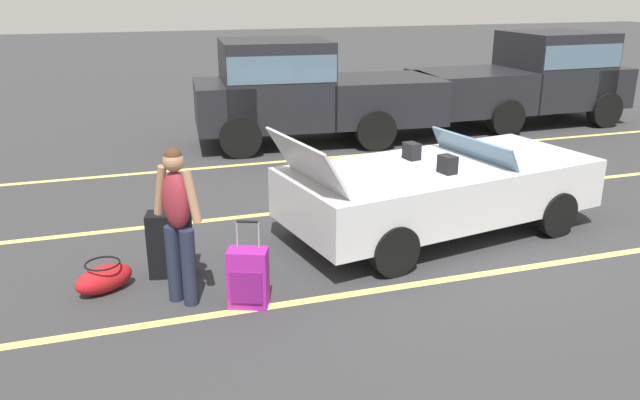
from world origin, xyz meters
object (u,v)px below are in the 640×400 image
(suitcase_large_black, at_px, (170,244))
(duffel_bag, at_px, (104,278))
(traveler_person, at_px, (178,218))
(parked_pickup_truck_far, at_px, (535,76))
(parked_pickup_truck_near, at_px, (299,90))
(convertible_car, at_px, (452,187))
(suitcase_medium_bright, at_px, (248,278))

(suitcase_large_black, bearing_deg, duffel_bag, 119.44)
(traveler_person, xyz_separation_m, parked_pickup_truck_far, (8.86, 6.53, 0.18))
(suitcase_large_black, bearing_deg, parked_pickup_truck_near, -16.67)
(suitcase_large_black, xyz_separation_m, parked_pickup_truck_far, (8.91, 5.82, 0.74))
(convertible_car, bearing_deg, duffel_bag, 176.44)
(parked_pickup_truck_near, bearing_deg, parked_pickup_truck_far, -172.86)
(convertible_car, distance_m, duffel_bag, 4.47)
(suitcase_large_black, height_order, suitcase_medium_bright, suitcase_medium_bright)
(suitcase_medium_bright, xyz_separation_m, parked_pickup_truck_near, (2.46, 6.63, 0.79))
(convertible_car, bearing_deg, suitcase_large_black, 174.29)
(duffel_bag, distance_m, parked_pickup_truck_far, 11.41)
(duffel_bag, height_order, traveler_person, traveler_person)
(suitcase_medium_bright, relative_size, duffel_bag, 1.29)
(convertible_car, height_order, suitcase_medium_bright, convertible_car)
(traveler_person, relative_size, parked_pickup_truck_near, 0.32)
(suitcase_large_black, relative_size, duffel_bag, 1.05)
(suitcase_large_black, distance_m, suitcase_medium_bright, 1.21)
(duffel_bag, distance_m, traveler_person, 1.20)
(parked_pickup_truck_near, bearing_deg, convertible_car, 101.10)
(parked_pickup_truck_near, bearing_deg, duffel_bag, 61.71)
(suitcase_large_black, distance_m, traveler_person, 0.91)
(suitcase_large_black, height_order, parked_pickup_truck_near, parked_pickup_truck_near)
(parked_pickup_truck_near, xyz_separation_m, parked_pickup_truck_far, (5.77, 0.20, 0.00))
(parked_pickup_truck_far, bearing_deg, parked_pickup_truck_near, -179.59)
(suitcase_medium_bright, distance_m, parked_pickup_truck_near, 7.11)
(suitcase_large_black, bearing_deg, suitcase_medium_bright, -133.71)
(suitcase_large_black, height_order, traveler_person, traveler_person)
(convertible_car, xyz_separation_m, suitcase_large_black, (-3.69, -0.28, -0.22))
(convertible_car, relative_size, traveler_person, 2.68)
(suitcase_large_black, bearing_deg, parked_pickup_truck_far, -44.38)
(traveler_person, bearing_deg, suitcase_large_black, 51.47)
(parked_pickup_truck_near, bearing_deg, suitcase_large_black, 66.05)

